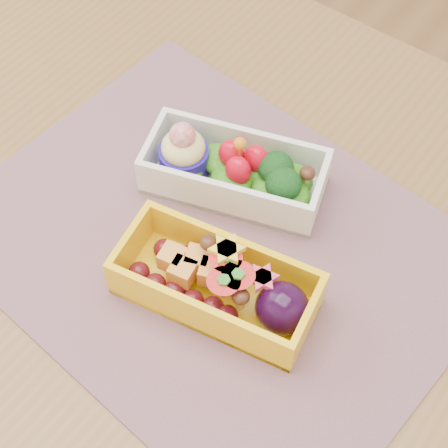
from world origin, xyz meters
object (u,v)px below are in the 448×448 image
Objects in this scene: bento_white at (234,171)px; bento_yellow at (220,284)px; table at (166,300)px; placemat at (215,246)px.

bento_yellow is at bearing -77.24° from bento_white.
bento_yellow is at bearing -5.06° from table.
bento_white reaches higher than table.
bento_white reaches higher than bento_yellow.
table is 0.16m from bento_white.
placemat is 2.41× the size of bento_white.
table is 0.15m from bento_yellow.
bento_white is (0.01, 0.10, 0.13)m from table.
bento_yellow is at bearing -47.44° from placemat.
table is 6.20× the size of bento_white.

